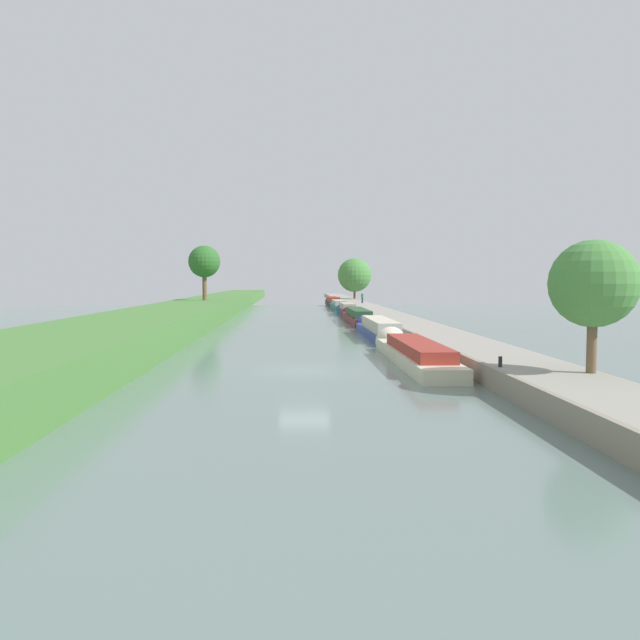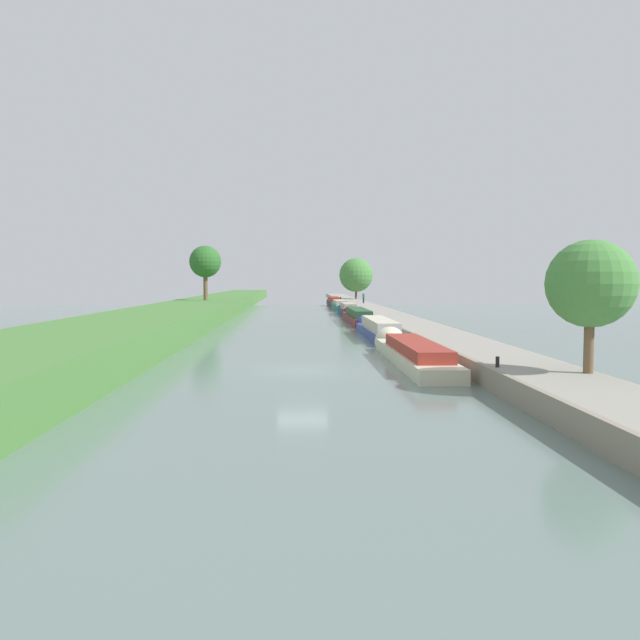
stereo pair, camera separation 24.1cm
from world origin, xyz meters
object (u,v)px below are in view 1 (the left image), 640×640
narrowboat_black (332,302)px  mooring_bollard_near (500,362)px  narrowboat_blue (378,329)px  mooring_bollard_far (339,298)px  narrowboat_navy (347,310)px  person_walking (362,297)px  narrowboat_cream (412,352)px  narrowboat_teal (338,306)px  narrowboat_maroon (357,317)px

narrowboat_black → mooring_bollard_near: narrowboat_black is taller
narrowboat_blue → mooring_bollard_far: (1.89, 66.29, 0.51)m
narrowboat_black → mooring_bollard_far: narrowboat_black is taller
narrowboat_black → narrowboat_navy: bearing=-89.9°
person_walking → mooring_bollard_far: size_ratio=3.69×
person_walking → mooring_bollard_near: (-2.14, -70.95, -0.65)m
narrowboat_cream → narrowboat_navy: size_ratio=1.38×
person_walking → mooring_bollard_far: person_walking is taller
person_walking → narrowboat_navy: bearing=-103.3°
narrowboat_teal → mooring_bollard_near: 68.61m
narrowboat_blue → narrowboat_teal: bearing=89.9°
narrowboat_black → mooring_bollard_near: size_ratio=32.15×
narrowboat_blue → narrowboat_navy: 30.69m
narrowboat_navy → narrowboat_teal: (-0.11, 13.95, -0.02)m
narrowboat_teal → mooring_bollard_far: (1.83, 21.65, 0.50)m
narrowboat_navy → mooring_bollard_near: (1.72, -54.64, 0.48)m
narrowboat_blue → narrowboat_black: narrowboat_black is taller
narrowboat_black → person_walking: bearing=-72.5°
mooring_bollard_near → narrowboat_maroon: bearing=92.7°
narrowboat_blue → narrowboat_teal: size_ratio=1.18×
narrowboat_cream → narrowboat_maroon: size_ratio=0.93×
narrowboat_black → narrowboat_maroon: bearing=-90.2°
narrowboat_maroon → narrowboat_blue: bearing=-90.0°
narrowboat_teal → mooring_bollard_near: narrowboat_teal is taller
narrowboat_blue → narrowboat_maroon: (-0.00, 16.20, 0.03)m
narrowboat_maroon → narrowboat_teal: 28.44m
narrowboat_blue → mooring_bollard_near: bearing=-85.5°
mooring_bollard_near → narrowboat_blue: bearing=94.5°
narrowboat_navy → narrowboat_cream: bearing=-90.4°
narrowboat_cream → mooring_bollard_near: narrowboat_cream is taller
narrowboat_blue → narrowboat_navy: size_ratio=1.41×
narrowboat_teal → person_walking: person_walking is taller
narrowboat_maroon → narrowboat_teal: bearing=89.9°
narrowboat_navy → person_walking: (3.86, 16.32, 1.13)m
mooring_bollard_near → mooring_bollard_far: same height
narrowboat_navy → mooring_bollard_near: size_ratio=25.07×
narrowboat_navy → narrowboat_teal: bearing=90.4°
mooring_bollard_near → mooring_bollard_far: (0.00, 90.24, 0.00)m
narrowboat_cream → narrowboat_blue: narrowboat_blue is taller
narrowboat_navy → narrowboat_black: (-0.04, 28.70, 0.00)m
narrowboat_navy → person_walking: size_ratio=6.80×
narrowboat_navy → narrowboat_black: 28.70m
mooring_bollard_near → narrowboat_teal: bearing=91.5°
narrowboat_maroon → mooring_bollard_far: size_ratio=37.30×
narrowboat_cream → mooring_bollard_near: (2.07, -8.56, 0.59)m
narrowboat_cream → person_walking: (4.21, 62.39, 1.23)m
narrowboat_blue → narrowboat_navy: bearing=89.7°
narrowboat_black → narrowboat_teal: bearing=-90.3°
narrowboat_cream → mooring_bollard_far: size_ratio=34.51×
narrowboat_blue → narrowboat_navy: narrowboat_navy is taller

